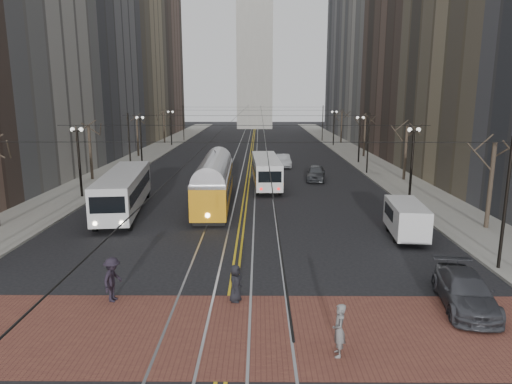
{
  "coord_description": "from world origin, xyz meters",
  "views": [
    {
      "loc": [
        1.15,
        -19.18,
        8.44
      ],
      "look_at": [
        0.97,
        6.37,
        3.0
      ],
      "focal_mm": 32.0,
      "sensor_mm": 36.0,
      "label": 1
    }
  ],
  "objects_px": {
    "sedan_parked": "(465,291)",
    "pedestrian_d": "(113,279)",
    "sedan_grey": "(316,173)",
    "cargo_van": "(406,220)",
    "streetcar": "(214,186)",
    "transit_bus": "(124,193)",
    "pedestrian_a": "(235,283)",
    "rear_bus": "(266,172)",
    "sedan_silver": "(283,161)",
    "pedestrian_b": "(339,330)"
  },
  "relations": [
    {
      "from": "streetcar",
      "to": "rear_bus",
      "type": "distance_m",
      "value": 8.73
    },
    {
      "from": "streetcar",
      "to": "sedan_grey",
      "type": "distance_m",
      "value": 14.13
    },
    {
      "from": "transit_bus",
      "to": "rear_bus",
      "type": "xyz_separation_m",
      "value": [
        10.5,
        9.92,
        -0.12
      ]
    },
    {
      "from": "pedestrian_d",
      "to": "rear_bus",
      "type": "bearing_deg",
      "value": -4.6
    },
    {
      "from": "streetcar",
      "to": "sedan_silver",
      "type": "relative_size",
      "value": 2.84
    },
    {
      "from": "sedan_parked",
      "to": "pedestrian_d",
      "type": "distance_m",
      "value": 14.44
    },
    {
      "from": "cargo_van",
      "to": "sedan_parked",
      "type": "xyz_separation_m",
      "value": [
        -0.5,
        -9.26,
        -0.37
      ]
    },
    {
      "from": "rear_bus",
      "to": "pedestrian_d",
      "type": "bearing_deg",
      "value": -107.99
    },
    {
      "from": "sedan_grey",
      "to": "cargo_van",
      "type": "bearing_deg",
      "value": -71.55
    },
    {
      "from": "transit_bus",
      "to": "streetcar",
      "type": "distance_m",
      "value": 6.76
    },
    {
      "from": "pedestrian_a",
      "to": "pedestrian_d",
      "type": "xyz_separation_m",
      "value": [
        -5.1,
        0.0,
        0.15
      ]
    },
    {
      "from": "sedan_grey",
      "to": "sedan_silver",
      "type": "xyz_separation_m",
      "value": [
        -2.89,
        8.86,
        -0.01
      ]
    },
    {
      "from": "transit_bus",
      "to": "sedan_grey",
      "type": "height_order",
      "value": "transit_bus"
    },
    {
      "from": "sedan_grey",
      "to": "pedestrian_a",
      "type": "relative_size",
      "value": 2.79
    },
    {
      "from": "transit_bus",
      "to": "cargo_van",
      "type": "bearing_deg",
      "value": -24.44
    },
    {
      "from": "sedan_silver",
      "to": "rear_bus",
      "type": "bearing_deg",
      "value": -104.51
    },
    {
      "from": "rear_bus",
      "to": "cargo_van",
      "type": "distance_m",
      "value": 17.81
    },
    {
      "from": "pedestrian_b",
      "to": "pedestrian_d",
      "type": "bearing_deg",
      "value": -111.97
    },
    {
      "from": "streetcar",
      "to": "sedan_grey",
      "type": "height_order",
      "value": "streetcar"
    },
    {
      "from": "sedan_parked",
      "to": "sedan_grey",
      "type": "bearing_deg",
      "value": 104.13
    },
    {
      "from": "streetcar",
      "to": "pedestrian_b",
      "type": "relative_size",
      "value": 7.14
    },
    {
      "from": "sedan_silver",
      "to": "transit_bus",
      "type": "bearing_deg",
      "value": -124.25
    },
    {
      "from": "transit_bus",
      "to": "sedan_silver",
      "type": "xyz_separation_m",
      "value": [
        12.7,
        21.78,
        -0.73
      ]
    },
    {
      "from": "sedan_grey",
      "to": "sedan_silver",
      "type": "height_order",
      "value": "sedan_grey"
    },
    {
      "from": "sedan_parked",
      "to": "rear_bus",
      "type": "bearing_deg",
      "value": 115.88
    },
    {
      "from": "rear_bus",
      "to": "sedan_parked",
      "type": "height_order",
      "value": "rear_bus"
    },
    {
      "from": "transit_bus",
      "to": "sedan_parked",
      "type": "bearing_deg",
      "value": -46.73
    },
    {
      "from": "cargo_van",
      "to": "sedan_silver",
      "type": "bearing_deg",
      "value": 107.53
    },
    {
      "from": "transit_bus",
      "to": "sedan_silver",
      "type": "height_order",
      "value": "transit_bus"
    },
    {
      "from": "transit_bus",
      "to": "sedan_silver",
      "type": "distance_m",
      "value": 25.22
    },
    {
      "from": "streetcar",
      "to": "pedestrian_d",
      "type": "xyz_separation_m",
      "value": [
        -2.61,
        -16.96,
        -0.56
      ]
    },
    {
      "from": "sedan_grey",
      "to": "rear_bus",
      "type": "bearing_deg",
      "value": -140.46
    },
    {
      "from": "transit_bus",
      "to": "cargo_van",
      "type": "xyz_separation_m",
      "value": [
        18.7,
        -5.89,
        -0.42
      ]
    },
    {
      "from": "sedan_grey",
      "to": "pedestrian_b",
      "type": "xyz_separation_m",
      "value": [
        -3.11,
        -31.68,
        0.16
      ]
    },
    {
      "from": "sedan_parked",
      "to": "pedestrian_a",
      "type": "relative_size",
      "value": 2.96
    },
    {
      "from": "sedan_parked",
      "to": "pedestrian_d",
      "type": "xyz_separation_m",
      "value": [
        -14.43,
        0.42,
        0.28
      ]
    },
    {
      "from": "transit_bus",
      "to": "rear_bus",
      "type": "relative_size",
      "value": 1.14
    },
    {
      "from": "transit_bus",
      "to": "pedestrian_a",
      "type": "relative_size",
      "value": 7.43
    },
    {
      "from": "streetcar",
      "to": "cargo_van",
      "type": "height_order",
      "value": "streetcar"
    },
    {
      "from": "cargo_van",
      "to": "pedestrian_d",
      "type": "relative_size",
      "value": 2.52
    },
    {
      "from": "rear_bus",
      "to": "sedan_parked",
      "type": "relative_size",
      "value": 2.21
    },
    {
      "from": "transit_bus",
      "to": "sedan_grey",
      "type": "distance_m",
      "value": 20.26
    },
    {
      "from": "transit_bus",
      "to": "sedan_grey",
      "type": "xyz_separation_m",
      "value": [
        15.59,
        12.91,
        -0.72
      ]
    },
    {
      "from": "rear_bus",
      "to": "cargo_van",
      "type": "relative_size",
      "value": 2.18
    },
    {
      "from": "cargo_van",
      "to": "pedestrian_b",
      "type": "relative_size",
      "value": 2.65
    },
    {
      "from": "cargo_van",
      "to": "streetcar",
      "type": "bearing_deg",
      "value": 151.92
    },
    {
      "from": "sedan_parked",
      "to": "pedestrian_a",
      "type": "xyz_separation_m",
      "value": [
        -9.33,
        0.42,
        0.12
      ]
    },
    {
      "from": "sedan_grey",
      "to": "sedan_parked",
      "type": "xyz_separation_m",
      "value": [
        2.61,
        -28.07,
        -0.07
      ]
    },
    {
      "from": "streetcar",
      "to": "sedan_parked",
      "type": "xyz_separation_m",
      "value": [
        11.82,
        -17.38,
        -0.83
      ]
    },
    {
      "from": "sedan_parked",
      "to": "pedestrian_d",
      "type": "relative_size",
      "value": 2.48
    }
  ]
}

